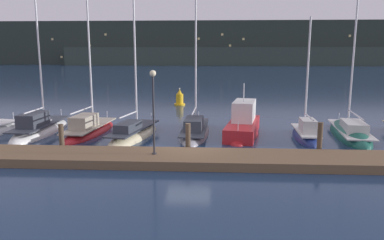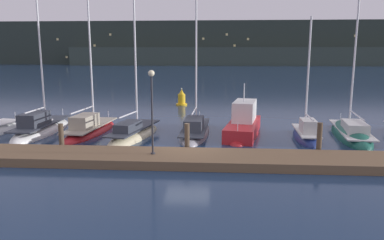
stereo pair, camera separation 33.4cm
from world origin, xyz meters
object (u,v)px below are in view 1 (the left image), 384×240
Objects in this scene: sailboat_berth_3 at (89,131)px; dock_lamppost at (153,99)px; sailboat_berth_8 at (350,135)px; sailboat_berth_4 at (134,136)px; motorboat_berth_6 at (243,128)px; sailboat_berth_2 at (40,131)px; sailboat_berth_7 at (305,136)px; sailboat_berth_5 at (195,132)px; channel_buoy at (180,99)px.

sailboat_berth_3 reaches higher than dock_lamppost.
sailboat_berth_4 is at bearing -174.47° from sailboat_berth_8.
dock_lamppost is (-4.98, -6.74, 2.84)m from motorboat_berth_6.
sailboat_berth_7 is (17.84, -0.37, 0.00)m from sailboat_berth_2.
sailboat_berth_4 is 7.35m from motorboat_berth_6.
sailboat_berth_3 is 2.60× the size of dock_lamppost.
sailboat_berth_2 is 0.97× the size of sailboat_berth_4.
sailboat_berth_5 reaches higher than sailboat_berth_7.
sailboat_berth_2 is at bearing -121.05° from channel_buoy.
sailboat_berth_3 is 3.55m from sailboat_berth_4.
channel_buoy is 20.22m from dock_lamppost.
sailboat_berth_2 reaches higher than sailboat_berth_7.
sailboat_berth_2 is 5.80× the size of channel_buoy.
sailboat_berth_8 is 6.89× the size of channel_buoy.
sailboat_berth_2 is 0.94× the size of sailboat_berth_3.
motorboat_berth_6 is 0.81× the size of sailboat_berth_7.
motorboat_berth_6 is at bearing 11.41° from sailboat_berth_4.
sailboat_berth_2 is at bearing -177.69° from motorboat_berth_6.
channel_buoy is at bearing 133.36° from sailboat_berth_8.
dock_lamppost is (-1.72, -6.74, 3.12)m from sailboat_berth_5.
motorboat_berth_6 is 1.61× the size of dock_lamppost.
sailboat_berth_5 reaches higher than channel_buoy.
sailboat_berth_7 is at bearing -164.51° from sailboat_berth_8.
sailboat_berth_7 is (3.98, -0.93, -0.27)m from motorboat_berth_6.
sailboat_berth_2 is 6.73m from sailboat_berth_4.
sailboat_berth_7 is 4.70× the size of channel_buoy.
sailboat_berth_5 is 2.56× the size of dock_lamppost.
channel_buoy is at bearing 112.56° from motorboat_berth_6.
sailboat_berth_4 is at bearing 112.71° from dock_lamppost.
sailboat_berth_3 is 14.45m from channel_buoy.
sailboat_berth_5 reaches higher than sailboat_berth_2.
sailboat_berth_3 is at bearing -110.31° from channel_buoy.
motorboat_berth_6 is at bearing 179.45° from sailboat_berth_8.
sailboat_berth_5 is at bearing 172.68° from sailboat_berth_7.
dock_lamppost is at bearing -151.07° from sailboat_berth_8.
sailboat_berth_4 is 0.98× the size of sailboat_berth_5.
channel_buoy is at bearing 83.52° from sailboat_berth_4.
dock_lamppost is (8.88, -6.18, 3.12)m from sailboat_berth_2.
sailboat_berth_5 reaches higher than dock_lamppost.
sailboat_berth_5 is at bearing 20.24° from sailboat_berth_4.
sailboat_berth_8 is (3.12, 0.86, -0.05)m from sailboat_berth_7.
sailboat_berth_3 is at bearing 130.51° from dock_lamppost.
motorboat_berth_6 is 14.40m from channel_buoy.
sailboat_berth_8 is at bearing -46.64° from channel_buoy.
sailboat_berth_8 is at bearing -0.55° from motorboat_berth_6.
sailboat_berth_7 is at bearing -1.20° from sailboat_berth_2.
sailboat_berth_4 is 14.36m from sailboat_berth_8.
sailboat_berth_5 is 13.50m from channel_buoy.
sailboat_berth_5 is 0.88× the size of sailboat_berth_8.
sailboat_berth_5 is 6.08× the size of channel_buoy.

